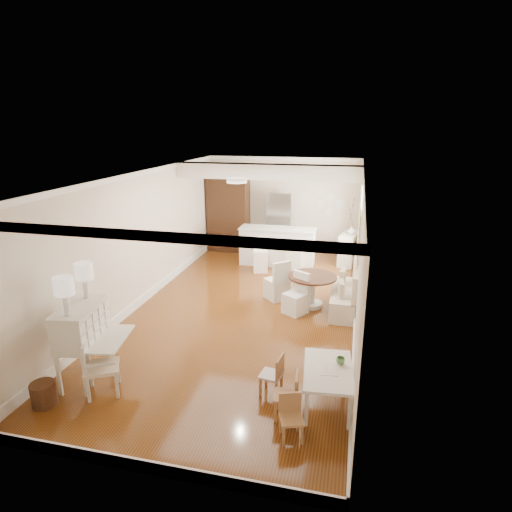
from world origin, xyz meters
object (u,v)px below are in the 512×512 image
at_px(kids_chair_b, 271,374).
at_px(sideboard, 349,249).
at_px(secretary_bureau, 83,343).
at_px(dining_table, 312,291).
at_px(slip_chair_near, 296,294).
at_px(wicker_basket, 44,394).
at_px(bar_stool_left, 260,255).
at_px(fridge, 291,225).
at_px(kids_table, 327,386).
at_px(kids_chair_a, 286,395).
at_px(kids_chair_c, 291,418).
at_px(gustavian_armchair, 102,366).
at_px(bar_stool_right, 293,250).
at_px(slip_chair_far, 277,279).
at_px(breakfast_counter, 277,246).
at_px(pantry_cabinet, 229,213).

bearing_deg(kids_chair_b, sideboard, -179.74).
relative_size(secretary_bureau, dining_table, 1.19).
bearing_deg(dining_table, slip_chair_near, -125.56).
bearing_deg(wicker_basket, kids_chair_b, 18.07).
height_order(secretary_bureau, bar_stool_left, secretary_bureau).
bearing_deg(dining_table, fridge, 105.76).
bearing_deg(kids_table, secretary_bureau, -176.27).
distance_m(kids_chair_a, slip_chair_near, 3.27).
relative_size(kids_chair_a, kids_chair_c, 1.12).
bearing_deg(kids_table, bar_stool_left, 112.18).
distance_m(gustavian_armchair, wicker_basket, 0.83).
bearing_deg(kids_chair_b, fridge, -164.99).
relative_size(kids_chair_a, sideboard, 0.72).
height_order(wicker_basket, kids_chair_b, kids_chair_b).
bearing_deg(secretary_bureau, gustavian_armchair, -38.17).
height_order(slip_chair_near, bar_stool_right, bar_stool_right).
bearing_deg(fridge, kids_chair_a, -81.53).
xyz_separation_m(secretary_bureau, slip_chair_far, (2.24, 3.74, -0.15)).
xyz_separation_m(kids_chair_a, kids_chair_c, (0.13, -0.39, -0.03)).
height_order(secretary_bureau, sideboard, secretary_bureau).
bearing_deg(fridge, sideboard, -17.50).
relative_size(kids_table, slip_chair_near, 1.28).
height_order(wicker_basket, dining_table, dining_table).
bearing_deg(kids_table, dining_table, 99.87).
distance_m(kids_table, breakfast_counter, 6.14).
bearing_deg(sideboard, kids_table, -79.15).
relative_size(kids_chair_c, dining_table, 0.57).
distance_m(dining_table, slip_chair_near, 0.50).
xyz_separation_m(kids_chair_c, dining_table, (-0.19, 4.05, 0.05)).
xyz_separation_m(kids_chair_c, sideboard, (0.48, 7.18, 0.14)).
height_order(kids_chair_a, fridge, fridge).
distance_m(wicker_basket, dining_table, 5.29).
bearing_deg(wicker_basket, kids_chair_a, 8.99).
relative_size(wicker_basket, slip_chair_near, 0.39).
bearing_deg(kids_chair_c, bar_stool_left, 87.26).
relative_size(bar_stool_left, sideboard, 1.01).
bearing_deg(slip_chair_near, bar_stool_right, 132.47).
distance_m(secretary_bureau, kids_chair_b, 2.83).
relative_size(kids_chair_a, bar_stool_left, 0.71).
height_order(kids_chair_c, breakfast_counter, breakfast_counter).
bearing_deg(kids_chair_b, slip_chair_far, -162.35).
bearing_deg(dining_table, gustavian_armchair, -124.75).
bearing_deg(pantry_cabinet, slip_chair_far, -58.18).
bearing_deg(secretary_bureau, kids_table, -6.29).
distance_m(wicker_basket, bar_stool_left, 6.36).
relative_size(kids_chair_a, dining_table, 0.64).
height_order(secretary_bureau, fridge, fridge).
bearing_deg(kids_table, pantry_cabinet, 116.74).
distance_m(kids_chair_b, bar_stool_right, 5.61).
bearing_deg(bar_stool_left, bar_stool_right, 14.62).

